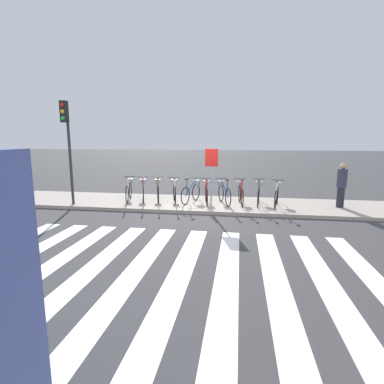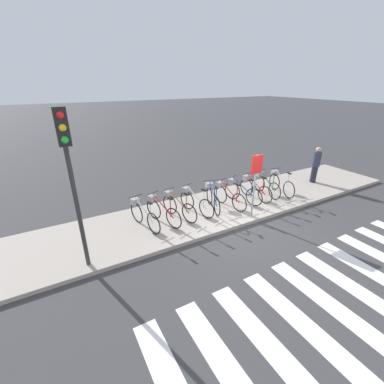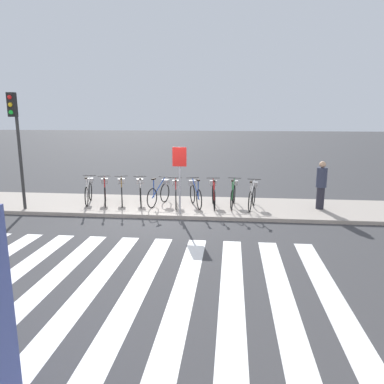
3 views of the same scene
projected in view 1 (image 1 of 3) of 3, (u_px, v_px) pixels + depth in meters
name	position (u px, v px, depth m)	size (l,w,h in m)	color
ground_plane	(194.00, 214.00, 10.38)	(120.00, 120.00, 0.00)	#38383A
sidewalk	(199.00, 204.00, 11.75)	(16.22, 2.84, 0.12)	#9E9389
road_crosswalk	(136.00, 307.00, 4.65)	(8.55, 8.00, 0.01)	silver
parked_bicycle_0	(129.00, 189.00, 12.10)	(0.54, 1.59, 1.00)	black
parked_bicycle_1	(143.00, 190.00, 11.99)	(0.65, 1.55, 1.00)	black
parked_bicycle_2	(158.00, 190.00, 11.95)	(0.61, 1.57, 1.00)	black
parked_bicycle_3	(174.00, 190.00, 11.85)	(0.57, 1.58, 1.00)	black
parked_bicycle_4	(192.00, 191.00, 11.71)	(0.62, 1.56, 1.00)	black
parked_bicycle_5	(206.00, 192.00, 11.50)	(0.46, 1.61, 1.00)	black
parked_bicycle_6	(224.00, 192.00, 11.47)	(0.67, 1.54, 1.00)	black
parked_bicycle_7	(241.00, 193.00, 11.37)	(0.46, 1.62, 1.00)	black
parked_bicycle_8	(259.00, 193.00, 11.34)	(0.46, 1.62, 1.00)	black
parked_bicycle_9	(277.00, 194.00, 11.07)	(0.48, 1.60, 1.00)	black
pedestrian	(342.00, 184.00, 10.77)	(0.34, 0.34, 1.61)	#23232D
traffic_light	(67.00, 132.00, 10.85)	(0.24, 0.40, 3.79)	#2D2D2D
sign_post	(211.00, 169.00, 10.30)	(0.44, 0.07, 2.13)	#99999E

